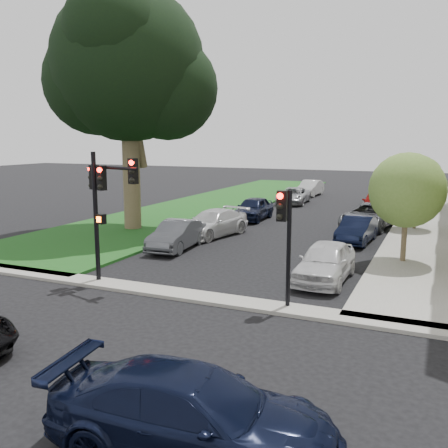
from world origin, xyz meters
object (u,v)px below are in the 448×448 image
at_px(traffic_signal_main, 104,194).
at_px(car_cross_far, 193,414).
at_px(car_parked_8, 293,196).
at_px(car_parked_9, 310,188).
at_px(eucalyptus, 127,65).
at_px(small_tree_b, 417,187).
at_px(car_parked_7, 253,209).
at_px(car_parked_4, 387,195).
at_px(car_parked_6, 213,223).
at_px(car_parked_0, 325,262).
at_px(car_parked_3, 377,202).
at_px(traffic_signal_secondary, 285,227).
at_px(car_parked_1, 357,230).
at_px(car_parked_2, 369,216).
at_px(car_parked_5, 177,235).
at_px(small_tree_a, 407,190).
at_px(small_tree_c, 423,175).

height_order(traffic_signal_main, car_cross_far, traffic_signal_main).
distance_m(car_parked_8, car_parked_9, 6.04).
relative_size(eucalyptus, car_parked_9, 3.13).
xyz_separation_m(small_tree_b, car_parked_7, (-9.76, -0.22, -1.74)).
bearing_deg(car_parked_4, car_parked_6, -107.32).
bearing_deg(car_parked_0, car_parked_3, 91.55).
bearing_deg(car_parked_8, car_cross_far, -81.07).
bearing_deg(car_cross_far, car_parked_0, -4.82).
height_order(eucalyptus, traffic_signal_main, eucalyptus).
bearing_deg(traffic_signal_secondary, car_parked_0, 81.96).
bearing_deg(car_parked_7, car_parked_9, 88.56).
distance_m(traffic_signal_secondary, car_parked_1, 11.21).
relative_size(car_cross_far, car_parked_6, 1.03).
xyz_separation_m(car_parked_2, car_parked_3, (-0.30, 5.97, 0.08)).
xyz_separation_m(car_parked_6, car_parked_7, (0.09, 5.98, 0.03)).
bearing_deg(car_parked_6, car_parked_7, 101.10).
relative_size(traffic_signal_secondary, car_parked_0, 0.86).
bearing_deg(car_parked_5, traffic_signal_main, -90.56).
relative_size(car_parked_4, car_parked_7, 1.11).
xyz_separation_m(traffic_signal_main, car_parked_6, (-0.23, 9.58, -2.58)).
distance_m(small_tree_a, car_parked_3, 14.43).
bearing_deg(car_parked_2, car_parked_8, 137.47).
bearing_deg(car_parked_8, small_tree_c, -5.61).
bearing_deg(traffic_signal_main, eucalyptus, 119.32).
xyz_separation_m(car_cross_far, car_parked_8, (-7.41, 31.92, -0.08)).
xyz_separation_m(car_parked_7, car_parked_8, (0.16, 8.76, -0.09)).
height_order(small_tree_c, car_parked_8, small_tree_c).
bearing_deg(traffic_signal_secondary, eucalyptus, 141.67).
bearing_deg(small_tree_b, car_parked_7, -178.70).
bearing_deg(car_parked_8, traffic_signal_main, -94.17).
xyz_separation_m(car_parked_2, car_parked_5, (-7.58, -9.46, -0.04)).
xyz_separation_m(car_parked_1, car_parked_2, (-0.01, 4.45, 0.06)).
bearing_deg(car_parked_0, small_tree_b, 79.17).
relative_size(traffic_signal_secondary, car_parked_1, 0.92).
distance_m(car_parked_1, car_parked_2, 4.45).
height_order(small_tree_a, car_parked_1, small_tree_a).
bearing_deg(traffic_signal_main, small_tree_a, 37.71).
xyz_separation_m(eucalyptus, small_tree_a, (14.92, -1.98, -6.07)).
relative_size(car_parked_2, car_parked_7, 1.21).
relative_size(car_cross_far, car_parked_5, 1.20).
height_order(traffic_signal_main, car_parked_9, traffic_signal_main).
distance_m(small_tree_b, car_parked_9, 17.61).
bearing_deg(small_tree_c, car_parked_2, -106.09).
height_order(car_parked_1, car_parked_2, car_parked_2).
height_order(traffic_signal_secondary, car_parked_4, traffic_signal_secondary).
height_order(eucalyptus, car_parked_5, eucalyptus).
bearing_deg(car_parked_6, car_parked_1, 22.84).
xyz_separation_m(small_tree_c, car_parked_6, (-9.85, -14.50, -1.88)).
distance_m(eucalyptus, car_parked_5, 10.36).
bearing_deg(car_parked_2, car_parked_9, 124.59).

